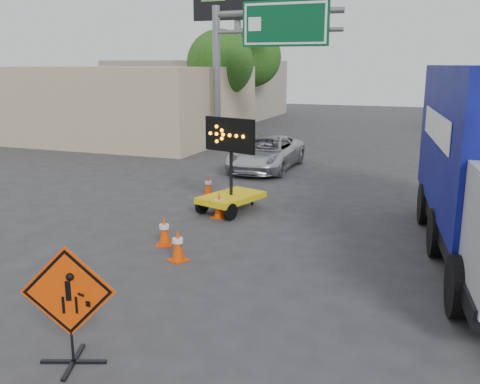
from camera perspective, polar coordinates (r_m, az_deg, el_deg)
The scene contains 14 objects.
ground at distance 8.32m, azimuth -10.54°, elevation -16.62°, with size 100.00×100.00×0.00m, color #2D2D30.
storefront_left_near at distance 31.69m, azimuth -13.72°, elevation 9.24°, with size 14.00×10.00×4.00m, color tan.
storefront_left_far at distance 44.35m, azimuth -4.43°, elevation 10.94°, with size 12.00×10.00×4.40m, color gray.
highway_gantry at distance 25.45m, azimuth 1.85°, elevation 15.58°, with size 6.18×0.38×6.90m.
billboard at distance 34.36m, azimuth -0.08°, elevation 18.86°, with size 6.10×0.54×9.85m.
tree_left_near at distance 30.49m, azimuth -2.12°, elevation 13.53°, with size 3.71×3.71×6.03m.
tree_left_far at distance 38.31m, azimuth 1.26°, elevation 14.17°, with size 4.10×4.10×6.66m.
construction_sign at distance 7.90m, azimuth -17.78°, elevation -11.20°, with size 1.25×0.90×1.76m.
arrow_board at distance 15.22m, azimuth -0.95°, elevation 0.08°, with size 1.66×2.15×2.70m.
pickup_truck at distance 21.50m, azimuth 2.80°, elevation 4.17°, with size 2.21×4.79×1.33m, color silver.
cone_a at distance 11.60m, azimuth -6.65°, elevation -5.62°, with size 0.48×0.48×0.72m.
cone_b at distance 12.62m, azimuth -8.08°, elevation -4.09°, with size 0.45×0.45×0.72m.
cone_c at distance 14.73m, azimuth -2.24°, elevation -1.37°, with size 0.41×0.41×0.73m.
cone_d at distance 17.27m, azimuth -3.40°, elevation 0.72°, with size 0.43×0.43×0.67m.
Camera 1 is at (3.88, -6.08, 4.14)m, focal length 40.00 mm.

